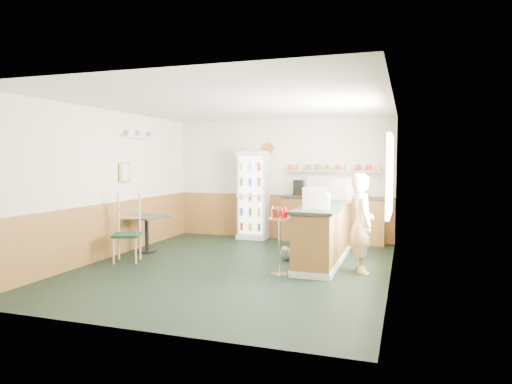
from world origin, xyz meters
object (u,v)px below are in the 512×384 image
at_px(cash_register, 317,201).
at_px(cafe_chair, 130,226).
at_px(display_case, 331,189).
at_px(shopkeeper, 362,223).
at_px(condiment_stand, 279,229).
at_px(cafe_table, 147,227).
at_px(drinks_fridge, 253,195).

height_order(cash_register, cafe_chair, cash_register).
height_order(display_case, cash_register, display_case).
bearing_deg(cafe_chair, shopkeeper, -15.56).
bearing_deg(condiment_stand, shopkeeper, 25.27).
xyz_separation_m(display_case, cafe_table, (-3.40, -0.97, -0.75)).
distance_m(shopkeeper, cafe_table, 4.12).
xyz_separation_m(drinks_fridge, cafe_chair, (-1.35, -2.87, -0.37)).
height_order(display_case, shopkeeper, shopkeeper).
bearing_deg(cafe_table, shopkeeper, -4.48).
bearing_deg(cash_register, cafe_table, 165.08).
relative_size(display_case, cafe_chair, 0.70).
bearing_deg(drinks_fridge, condiment_stand, -64.62).
relative_size(display_case, cafe_table, 1.08).
bearing_deg(drinks_fridge, shopkeeper, -43.04).
height_order(cafe_table, cafe_chair, cafe_chair).
xyz_separation_m(cash_register, cafe_chair, (-3.29, -0.28, -0.51)).
xyz_separation_m(cash_register, condiment_stand, (-0.50, -0.44, -0.41)).
bearing_deg(shopkeeper, drinks_fridge, 27.29).
xyz_separation_m(drinks_fridge, display_case, (1.94, -1.17, 0.25)).
bearing_deg(condiment_stand, cash_register, 41.02).
xyz_separation_m(shopkeeper, condiment_stand, (-1.20, -0.57, -0.07)).
height_order(condiment_stand, cafe_table, condiment_stand).
bearing_deg(shopkeeper, display_case, 8.75).
height_order(drinks_fridge, cafe_table, drinks_fridge).
height_order(shopkeeper, condiment_stand, shopkeeper).
bearing_deg(display_case, cafe_chair, -152.62).
relative_size(drinks_fridge, cafe_chair, 1.67).
distance_m(drinks_fridge, display_case, 2.28).
bearing_deg(drinks_fridge, display_case, -31.14).
xyz_separation_m(condiment_stand, cafe_chair, (-2.79, 0.16, -0.10)).
relative_size(shopkeeper, cafe_table, 2.05).
height_order(drinks_fridge, condiment_stand, drinks_fridge).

